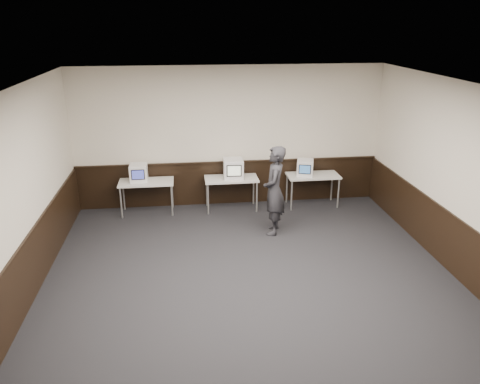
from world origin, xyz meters
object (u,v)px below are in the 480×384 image
Objects in this scene: desk_right at (313,178)px; person at (274,191)px; emac_center at (233,169)px; desk_left at (146,184)px; emac_right at (305,168)px; desk_center at (231,181)px; emac_left at (139,173)px.

person is (-1.18, -1.36, 0.23)m from desk_right.
desk_right is 2.47× the size of emac_center.
emac_right is at bearing -0.17° from desk_left.
person is at bearing -62.08° from desk_center.
desk_left is 3.61m from emac_right.
desk_center is at bearing -1.75° from emac_left.
desk_left is 2.47× the size of emac_center.
desk_center is at bearing 180.00° from desk_right.
person is at bearing -27.42° from emac_left.
desk_right is 0.66× the size of person.
desk_left is at bearing -178.27° from emac_center.
desk_center is 0.66× the size of person.
desk_right is at bearing 0.00° from desk_center.
desk_left is 2.56× the size of emac_right.
desk_center is 2.07m from emac_left.
person is (0.72, -1.36, 0.23)m from desk_center.
desk_left is 2.87× the size of emac_left.
emac_right is at bearing -1.37° from emac_left.
emac_center is at bearing -164.45° from emac_right.
desk_right is (3.80, 0.00, 0.00)m from desk_left.
desk_center is 0.29m from emac_center.
desk_left is at bearing -164.24° from emac_right.
emac_left is at bearing 164.55° from desk_left.
emac_right is (-0.20, -0.01, 0.25)m from desk_right.
emac_center is (2.10, -0.04, 0.03)m from emac_left.
emac_center reaches higher than desk_right.
desk_left is 2.96m from person.
emac_right is at bearing 157.72° from person.
desk_right is at bearing 152.69° from person.
emac_center is (0.05, 0.00, 0.29)m from desk_center.
emac_center reaches higher than desk_center.
emac_center is 1.52m from person.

